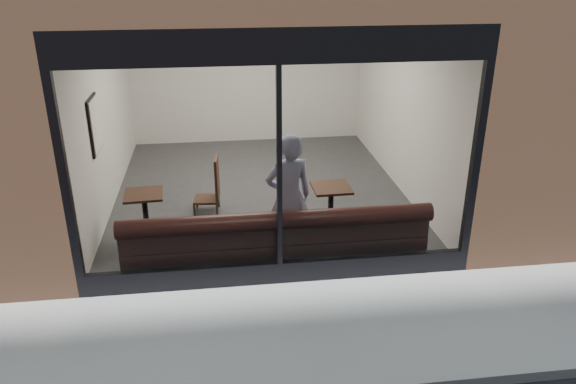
{
  "coord_description": "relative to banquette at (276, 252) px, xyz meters",
  "views": [
    {
      "loc": [
        -0.71,
        -4.12,
        3.95
      ],
      "look_at": [
        0.15,
        2.4,
        1.11
      ],
      "focal_mm": 35.0,
      "sensor_mm": 36.0,
      "label": 1
    }
  ],
  "objects": [
    {
      "name": "sidewalk_near",
      "position": [
        0.0,
        -1.45,
        -0.22
      ],
      "size": [
        40.0,
        2.0,
        0.01
      ],
      "primitive_type": "cube",
      "color": "gray",
      "rests_on": "ground"
    },
    {
      "name": "host_building_pier_left",
      "position": [
        -3.75,
        5.55,
        1.38
      ],
      "size": [
        2.5,
        12.0,
        3.2
      ],
      "primitive_type": "cube",
      "color": "brown",
      "rests_on": "ground"
    },
    {
      "name": "host_building_pier_right",
      "position": [
        3.75,
        5.55,
        1.38
      ],
      "size": [
        2.5,
        12.0,
        3.2
      ],
      "primitive_type": "cube",
      "color": "brown",
      "rests_on": "ground"
    },
    {
      "name": "host_building_backfill",
      "position": [
        0.0,
        8.55,
        1.38
      ],
      "size": [
        5.0,
        6.0,
        3.2
      ],
      "primitive_type": "cube",
      "color": "brown",
      "rests_on": "ground"
    },
    {
      "name": "cafe_floor",
      "position": [
        0.0,
        2.55,
        -0.21
      ],
      "size": [
        6.0,
        6.0,
        0.0
      ],
      "primitive_type": "plane",
      "color": "#2D2D30",
      "rests_on": "ground"
    },
    {
      "name": "cafe_ceiling",
      "position": [
        0.0,
        2.55,
        2.97
      ],
      "size": [
        6.0,
        6.0,
        0.0
      ],
      "primitive_type": "plane",
      "rotation": [
        3.14,
        0.0,
        0.0
      ],
      "color": "white",
      "rests_on": "host_building_upper"
    },
    {
      "name": "cafe_wall_back",
      "position": [
        0.0,
        5.54,
        1.37
      ],
      "size": [
        5.0,
        0.0,
        5.0
      ],
      "primitive_type": "plane",
      "rotation": [
        1.57,
        0.0,
        0.0
      ],
      "color": "silver",
      "rests_on": "ground"
    },
    {
      "name": "cafe_wall_left",
      "position": [
        -2.49,
        2.55,
        1.37
      ],
      "size": [
        0.0,
        6.0,
        6.0
      ],
      "primitive_type": "plane",
      "rotation": [
        1.57,
        0.0,
        1.57
      ],
      "color": "silver",
      "rests_on": "ground"
    },
    {
      "name": "cafe_wall_right",
      "position": [
        2.49,
        2.55,
        1.37
      ],
      "size": [
        0.0,
        6.0,
        6.0
      ],
      "primitive_type": "plane",
      "rotation": [
        1.57,
        0.0,
        -1.57
      ],
      "color": "silver",
      "rests_on": "ground"
    },
    {
      "name": "storefront_kick",
      "position": [
        0.0,
        -0.4,
        -0.08
      ],
      "size": [
        5.0,
        0.1,
        0.3
      ],
      "primitive_type": "cube",
      "color": "black",
      "rests_on": "ground"
    },
    {
      "name": "storefront_header",
      "position": [
        0.0,
        -0.4,
        2.77
      ],
      "size": [
        5.0,
        0.1,
        0.4
      ],
      "primitive_type": "cube",
      "color": "black",
      "rests_on": "host_building_upper"
    },
    {
      "name": "storefront_mullion",
      "position": [
        0.0,
        -0.4,
        1.32
      ],
      "size": [
        0.06,
        0.1,
        2.5
      ],
      "primitive_type": "cube",
      "color": "black",
      "rests_on": "storefront_kick"
    },
    {
      "name": "storefront_glass",
      "position": [
        0.0,
        -0.43,
        1.33
      ],
      "size": [
        4.8,
        0.0,
        4.8
      ],
      "primitive_type": "plane",
      "rotation": [
        1.57,
        0.0,
        0.0
      ],
      "color": "white",
      "rests_on": "storefront_kick"
    },
    {
      "name": "banquette",
      "position": [
        0.0,
        0.0,
        0.0
      ],
      "size": [
        4.0,
        0.55,
        0.45
      ],
      "primitive_type": "cube",
      "color": "#341712",
      "rests_on": "cafe_floor"
    },
    {
      "name": "person",
      "position": [
        0.2,
        0.27,
        0.67
      ],
      "size": [
        0.73,
        0.55,
        1.79
      ],
      "primitive_type": "imported",
      "rotation": [
        0.0,
        0.0,
        3.35
      ],
      "color": "#959FC7",
      "rests_on": "cafe_floor"
    },
    {
      "name": "cafe_table_left",
      "position": [
        -1.8,
        0.99,
        0.52
      ],
      "size": [
        0.57,
        0.57,
        0.03
      ],
      "primitive_type": "cube",
      "rotation": [
        0.0,
        0.0,
        0.06
      ],
      "color": "black",
      "rests_on": "cafe_floor"
    },
    {
      "name": "cafe_table_right",
      "position": [
        0.92,
        0.89,
        0.52
      ],
      "size": [
        0.56,
        0.56,
        0.04
      ],
      "primitive_type": "cube",
      "rotation": [
        0.0,
        0.0,
        0.02
      ],
      "color": "black",
      "rests_on": "cafe_floor"
    },
    {
      "name": "cafe_chair_left",
      "position": [
        -0.94,
        1.85,
        0.01
      ],
      "size": [
        0.42,
        0.42,
        0.04
      ],
      "primitive_type": "cube",
      "rotation": [
        0.0,
        0.0,
        3.04
      ],
      "color": "black",
      "rests_on": "cafe_floor"
    },
    {
      "name": "wall_poster",
      "position": [
        -2.45,
        1.59,
        1.4
      ],
      "size": [
        0.02,
        0.58,
        0.77
      ],
      "primitive_type": "cube",
      "color": "white",
      "rests_on": "cafe_wall_left"
    }
  ]
}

